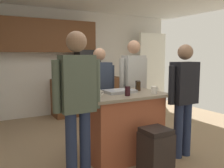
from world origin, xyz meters
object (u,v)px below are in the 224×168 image
object	(u,v)px
kitchen_island	(122,125)
glass_pilsner	(92,89)
mug_blue_stoneware	(98,93)
trash_bin	(156,153)
person_elder_center	(184,93)
glass_dark_ale	(138,86)
person_guest_left	(77,97)
person_host_foreground	(133,82)
mug_ceramic_white	(154,90)
glass_short_whisky	(138,85)
serving_tray	(119,91)
microwave_over_range	(87,56)
person_guest_by_door	(100,88)
tumbler_amber	(128,91)

from	to	relation	value
kitchen_island	glass_pilsner	distance (m)	0.70
mug_blue_stoneware	trash_bin	distance (m)	1.03
person_elder_center	glass_dark_ale	xyz separation A→B (m)	(-0.44, 0.51, 0.08)
person_guest_left	glass_dark_ale	bearing A→B (deg)	-2.74
person_host_foreground	mug_ceramic_white	xyz separation A→B (m)	(-0.22, -0.84, -0.01)
kitchen_island	person_elder_center	bearing A→B (deg)	-28.37
glass_short_whisky	serving_tray	size ratio (longest dim) A/B	0.32
glass_short_whisky	serving_tray	world-z (taller)	glass_short_whisky
microwave_over_range	serving_tray	distance (m)	2.78
person_elder_center	glass_pilsner	bearing A→B (deg)	5.33
kitchen_island	person_guest_by_door	size ratio (longest dim) A/B	0.73
kitchen_island	trash_bin	size ratio (longest dim) A/B	1.93
person_guest_left	mug_ceramic_white	bearing A→B (deg)	-18.45
person_guest_by_door	glass_short_whisky	xyz separation A→B (m)	(0.40, -0.56, 0.10)
person_guest_by_door	glass_dark_ale	distance (m)	0.76
glass_short_whisky	trash_bin	bearing A→B (deg)	-111.86
glass_pilsner	serving_tray	distance (m)	0.42
person_guest_left	glass_dark_ale	xyz separation A→B (m)	(1.17, 0.45, -0.00)
person_host_foreground	person_guest_left	distance (m)	1.71
kitchen_island	tumbler_amber	size ratio (longest dim) A/B	9.05
mug_ceramic_white	glass_pilsner	bearing A→B (deg)	156.88
glass_dark_ale	tumbler_amber	world-z (taller)	glass_dark_ale
glass_pilsner	trash_bin	distance (m)	1.18
microwave_over_range	mug_ceramic_white	size ratio (longest dim) A/B	4.41
microwave_over_range	glass_pilsner	world-z (taller)	microwave_over_range
trash_bin	person_guest_left	bearing A→B (deg)	159.56
kitchen_island	serving_tray	world-z (taller)	serving_tray
person_guest_by_door	person_host_foreground	bearing A→B (deg)	74.61
glass_short_whisky	kitchen_island	bearing A→B (deg)	-153.88
person_elder_center	tumbler_amber	xyz separation A→B (m)	(-0.84, 0.20, 0.07)
microwave_over_range	person_guest_left	world-z (taller)	person_guest_left
microwave_over_range	person_host_foreground	world-z (taller)	person_host_foreground
kitchen_island	person_elder_center	xyz separation A→B (m)	(0.78, -0.42, 0.46)
glass_short_whisky	mug_ceramic_white	bearing A→B (deg)	-94.80
kitchen_island	glass_dark_ale	distance (m)	0.65
person_guest_left	trash_bin	bearing A→B (deg)	-44.26
glass_pilsner	microwave_over_range	bearing A→B (deg)	67.63
kitchen_island	serving_tray	bearing A→B (deg)	101.70
mug_ceramic_white	person_host_foreground	bearing A→B (deg)	75.19
person_host_foreground	mug_ceramic_white	distance (m)	0.87
person_guest_left	glass_short_whisky	distance (m)	1.36
microwave_over_range	person_host_foreground	distance (m)	2.17
microwave_over_range	person_guest_by_door	bearing A→B (deg)	-107.93
tumbler_amber	trash_bin	size ratio (longest dim) A/B	0.21
glass_dark_ale	trash_bin	distance (m)	1.10
microwave_over_range	glass_dark_ale	xyz separation A→B (m)	(-0.30, -2.63, -0.43)
tumbler_amber	trash_bin	distance (m)	0.86
person_elder_center	person_guest_by_door	world-z (taller)	person_elder_center
glass_dark_ale	glass_pilsner	world-z (taller)	glass_pilsner
person_elder_center	serving_tray	distance (m)	0.93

